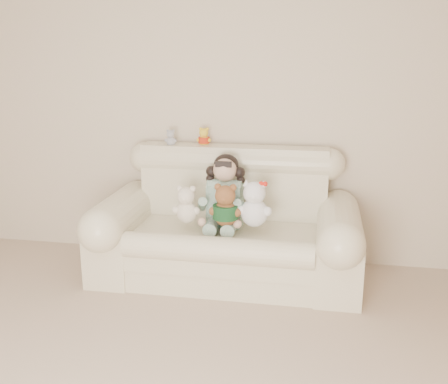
% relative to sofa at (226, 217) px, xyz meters
% --- Properties ---
extents(wall_back, '(4.50, 0.00, 4.50)m').
position_rel_sofa_xyz_m(wall_back, '(-0.21, 0.50, 0.78)').
color(wall_back, beige).
rests_on(wall_back, ground).
extents(sofa, '(2.10, 0.95, 1.03)m').
position_rel_sofa_xyz_m(sofa, '(0.00, 0.00, 0.00)').
color(sofa, beige).
rests_on(sofa, floor).
extents(seated_child, '(0.39, 0.46, 0.59)m').
position_rel_sofa_xyz_m(seated_child, '(-0.02, 0.08, 0.20)').
color(seated_child, '#2D6E51').
rests_on(seated_child, sofa).
extents(brown_teddy, '(0.30, 0.26, 0.39)m').
position_rel_sofa_xyz_m(brown_teddy, '(0.02, -0.16, 0.18)').
color(brown_teddy, brown).
rests_on(brown_teddy, sofa).
extents(white_cat, '(0.28, 0.22, 0.43)m').
position_rel_sofa_xyz_m(white_cat, '(0.24, -0.12, 0.20)').
color(white_cat, white).
rests_on(white_cat, sofa).
extents(cream_teddy, '(0.27, 0.25, 0.35)m').
position_rel_sofa_xyz_m(cream_teddy, '(-0.29, -0.14, 0.16)').
color(cream_teddy, white).
rests_on(cream_teddy, sofa).
extents(yellow_mini_bear, '(0.12, 0.10, 0.19)m').
position_rel_sofa_xyz_m(yellow_mini_bear, '(-0.26, 0.38, 0.59)').
color(yellow_mini_bear, yellow).
rests_on(yellow_mini_bear, sofa).
extents(grey_mini_plush, '(0.12, 0.10, 0.17)m').
position_rel_sofa_xyz_m(grey_mini_plush, '(-0.54, 0.34, 0.58)').
color(grey_mini_plush, silver).
rests_on(grey_mini_plush, sofa).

